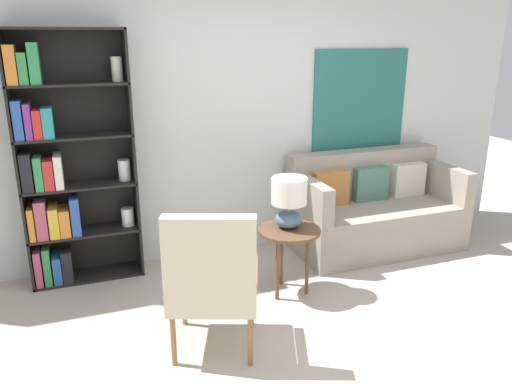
{
  "coord_description": "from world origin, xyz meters",
  "views": [
    {
      "loc": [
        -1.29,
        -2.42,
        2.05
      ],
      "look_at": [
        -0.04,
        1.01,
        0.9
      ],
      "focal_mm": 35.0,
      "sensor_mm": 36.0,
      "label": 1
    }
  ],
  "objects_px": {
    "bookshelf": "(62,170)",
    "side_table": "(289,237)",
    "armchair": "(212,277)",
    "table_lamp": "(289,199)",
    "couch": "(373,211)"
  },
  "relations": [
    {
      "from": "bookshelf",
      "to": "side_table",
      "type": "bearing_deg",
      "value": -27.36
    },
    {
      "from": "bookshelf",
      "to": "table_lamp",
      "type": "height_order",
      "value": "bookshelf"
    },
    {
      "from": "bookshelf",
      "to": "side_table",
      "type": "height_order",
      "value": "bookshelf"
    },
    {
      "from": "bookshelf",
      "to": "armchair",
      "type": "height_order",
      "value": "bookshelf"
    },
    {
      "from": "armchair",
      "to": "couch",
      "type": "distance_m",
      "value": 2.36
    },
    {
      "from": "table_lamp",
      "to": "bookshelf",
      "type": "bearing_deg",
      "value": 153.83
    },
    {
      "from": "bookshelf",
      "to": "table_lamp",
      "type": "bearing_deg",
      "value": -26.17
    },
    {
      "from": "couch",
      "to": "armchair",
      "type": "bearing_deg",
      "value": -148.43
    },
    {
      "from": "armchair",
      "to": "side_table",
      "type": "xyz_separation_m",
      "value": [
        0.81,
        0.61,
        -0.08
      ]
    },
    {
      "from": "couch",
      "to": "side_table",
      "type": "xyz_separation_m",
      "value": [
        -1.2,
        -0.63,
        0.14
      ]
    },
    {
      "from": "armchair",
      "to": "table_lamp",
      "type": "height_order",
      "value": "armchair"
    },
    {
      "from": "side_table",
      "to": "table_lamp",
      "type": "height_order",
      "value": "table_lamp"
    },
    {
      "from": "bookshelf",
      "to": "armchair",
      "type": "bearing_deg",
      "value": -59.65
    },
    {
      "from": "side_table",
      "to": "table_lamp",
      "type": "bearing_deg",
      "value": 77.47
    },
    {
      "from": "bookshelf",
      "to": "table_lamp",
      "type": "relative_size",
      "value": 5.06
    }
  ]
}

